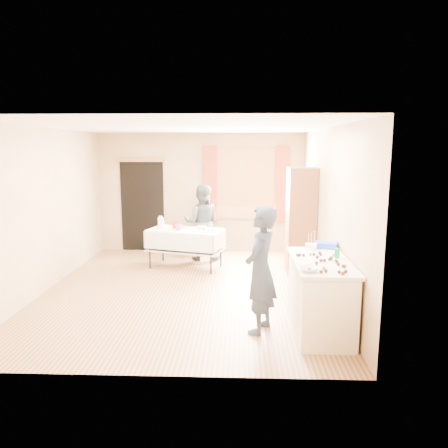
{
  "coord_description": "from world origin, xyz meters",
  "views": [
    {
      "loc": [
        0.88,
        -6.82,
        2.3
      ],
      "look_at": [
        0.62,
        0.0,
        1.09
      ],
      "focal_mm": 35.0,
      "sensor_mm": 36.0,
      "label": 1
    }
  ],
  "objects_px": {
    "cabinet": "(301,221)",
    "party_table": "(185,245)",
    "girl": "(261,270)",
    "counter": "(320,295)",
    "woman": "(202,223)",
    "chair": "(200,241)"
  },
  "relations": [
    {
      "from": "cabinet",
      "to": "chair",
      "type": "xyz_separation_m",
      "value": [
        -1.98,
        1.3,
        -0.67
      ]
    },
    {
      "from": "party_table",
      "to": "chair",
      "type": "xyz_separation_m",
      "value": [
        0.18,
        1.07,
        -0.15
      ]
    },
    {
      "from": "counter",
      "to": "cabinet",
      "type": "bearing_deg",
      "value": 87.81
    },
    {
      "from": "party_table",
      "to": "girl",
      "type": "xyz_separation_m",
      "value": [
        1.31,
        -2.92,
        0.35
      ]
    },
    {
      "from": "cabinet",
      "to": "counter",
      "type": "relative_size",
      "value": 1.32
    },
    {
      "from": "counter",
      "to": "girl",
      "type": "relative_size",
      "value": 0.92
    },
    {
      "from": "chair",
      "to": "woman",
      "type": "bearing_deg",
      "value": -54.59
    },
    {
      "from": "cabinet",
      "to": "girl",
      "type": "bearing_deg",
      "value": -107.6
    },
    {
      "from": "cabinet",
      "to": "woman",
      "type": "xyz_separation_m",
      "value": [
        -1.9,
        0.84,
        -0.19
      ]
    },
    {
      "from": "party_table",
      "to": "chair",
      "type": "height_order",
      "value": "chair"
    },
    {
      "from": "party_table",
      "to": "girl",
      "type": "height_order",
      "value": "girl"
    },
    {
      "from": "girl",
      "to": "woman",
      "type": "relative_size",
      "value": 1.03
    },
    {
      "from": "party_table",
      "to": "woman",
      "type": "xyz_separation_m",
      "value": [
        0.26,
        0.62,
        0.33
      ]
    },
    {
      "from": "woman",
      "to": "counter",
      "type": "bearing_deg",
      "value": 119.45
    },
    {
      "from": "chair",
      "to": "girl",
      "type": "height_order",
      "value": "girl"
    },
    {
      "from": "cabinet",
      "to": "counter",
      "type": "distance_m",
      "value": 2.67
    },
    {
      "from": "chair",
      "to": "girl",
      "type": "distance_m",
      "value": 4.18
    },
    {
      "from": "party_table",
      "to": "woman",
      "type": "height_order",
      "value": "woman"
    },
    {
      "from": "cabinet",
      "to": "party_table",
      "type": "height_order",
      "value": "cabinet"
    },
    {
      "from": "cabinet",
      "to": "party_table",
      "type": "xyz_separation_m",
      "value": [
        -2.16,
        0.22,
        -0.52
      ]
    },
    {
      "from": "cabinet",
      "to": "chair",
      "type": "relative_size",
      "value": 1.94
    },
    {
      "from": "counter",
      "to": "party_table",
      "type": "distance_m",
      "value": 3.51
    }
  ]
}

